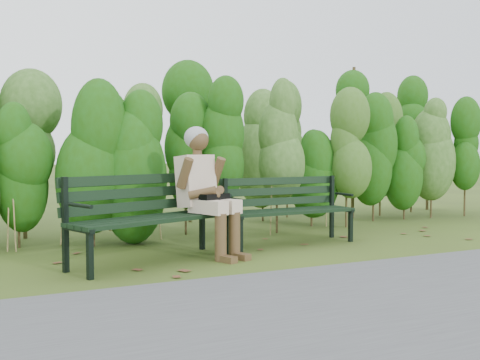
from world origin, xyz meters
name	(u,v)px	position (x,y,z in m)	size (l,w,h in m)	color
ground	(254,253)	(0.00, 0.00, 0.00)	(80.00, 80.00, 0.00)	#37461A
footpath	(397,304)	(0.00, -2.20, 0.01)	(60.00, 2.50, 0.01)	#474749
hedge_band	(191,137)	(0.00, 1.86, 1.26)	(11.04, 1.67, 2.42)	#47381E
leaf_litter	(236,260)	(-0.34, -0.28, 0.00)	(5.54, 2.26, 0.01)	brown
bench_left	(148,210)	(-1.14, 0.04, 0.50)	(1.77, 1.10, 0.84)	black
bench_right	(286,204)	(0.60, 0.38, 0.45)	(1.55, 0.56, 0.77)	black
seated_woman	(205,184)	(-0.53, 0.08, 0.73)	(0.62, 0.85, 1.32)	beige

